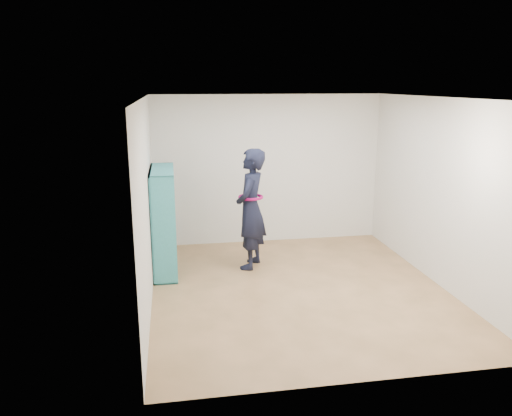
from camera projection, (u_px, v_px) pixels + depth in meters
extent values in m
plane|color=brown|center=(299.00, 289.00, 6.92)|extent=(4.50, 4.50, 0.00)
plane|color=white|center=(303.00, 98.00, 6.29)|extent=(4.50, 4.50, 0.00)
cube|color=silver|center=(147.00, 204.00, 6.28)|extent=(0.02, 4.50, 2.60)
cube|color=silver|center=(440.00, 193.00, 6.93)|extent=(0.02, 4.50, 2.60)
cube|color=silver|center=(268.00, 170.00, 8.75)|extent=(4.00, 0.02, 2.60)
cube|color=silver|center=(365.00, 254.00, 4.45)|extent=(4.00, 0.02, 2.60)
cube|color=teal|center=(164.00, 232.00, 6.89)|extent=(0.34, 0.02, 1.57)
cube|color=teal|center=(164.00, 211.00, 8.00)|extent=(0.34, 0.02, 1.57)
cube|color=teal|center=(166.00, 269.00, 7.63)|extent=(0.34, 1.18, 0.02)
cube|color=teal|center=(162.00, 170.00, 7.26)|extent=(0.34, 1.18, 0.02)
cube|color=teal|center=(153.00, 221.00, 7.42)|extent=(0.02, 1.18, 1.57)
cube|color=teal|center=(164.00, 224.00, 7.27)|extent=(0.32, 0.02, 1.52)
cube|color=teal|center=(164.00, 217.00, 7.62)|extent=(0.32, 0.02, 1.52)
cube|color=teal|center=(165.00, 245.00, 7.54)|extent=(0.32, 1.13, 0.02)
cube|color=teal|center=(164.00, 221.00, 7.44)|extent=(0.32, 1.13, 0.02)
cube|color=teal|center=(163.00, 196.00, 7.35)|extent=(0.32, 1.13, 0.02)
cube|color=beige|center=(167.00, 275.00, 7.26)|extent=(0.22, 0.14, 0.05)
cube|color=black|center=(167.00, 245.00, 7.09)|extent=(0.18, 0.16, 0.25)
cube|color=maroon|center=(165.00, 220.00, 7.00)|extent=(0.18, 0.16, 0.23)
cube|color=silver|center=(164.00, 198.00, 6.98)|extent=(0.22, 0.14, 0.08)
cube|color=navy|center=(168.00, 262.00, 7.55)|extent=(0.18, 0.16, 0.22)
cube|color=brown|center=(167.00, 237.00, 7.45)|extent=(0.18, 0.16, 0.26)
cube|color=#BFB28C|center=(165.00, 218.00, 7.43)|extent=(0.22, 0.14, 0.05)
cube|color=#26594C|center=(164.00, 189.00, 7.27)|extent=(0.18, 0.16, 0.20)
cube|color=beige|center=(168.00, 254.00, 7.91)|extent=(0.18, 0.16, 0.22)
cube|color=black|center=(166.00, 234.00, 7.88)|extent=(0.22, 0.14, 0.08)
cube|color=maroon|center=(166.00, 208.00, 7.72)|extent=(0.18, 0.16, 0.22)
cube|color=silver|center=(165.00, 184.00, 7.63)|extent=(0.18, 0.16, 0.21)
imported|color=black|center=(251.00, 209.00, 7.57)|extent=(0.68, 0.80, 1.84)
torus|color=#9D0C57|center=(251.00, 197.00, 7.52)|extent=(0.50, 0.50, 0.04)
cube|color=silver|center=(243.00, 199.00, 7.67)|extent=(0.02, 0.09, 0.13)
cube|color=black|center=(243.00, 199.00, 7.67)|extent=(0.02, 0.09, 0.13)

